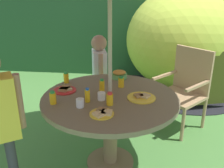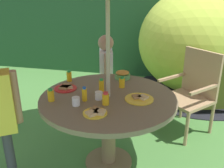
% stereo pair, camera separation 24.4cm
% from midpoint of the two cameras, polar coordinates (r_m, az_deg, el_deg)
% --- Properties ---
extents(ground_plane, '(10.00, 10.00, 0.02)m').
position_cam_midpoint_polar(ground_plane, '(2.72, -3.08, -17.66)').
color(ground_plane, '#477A38').
extents(hedge_backdrop, '(9.00, 0.70, 2.09)m').
position_cam_midpoint_polar(hedge_backdrop, '(5.20, 2.22, 14.20)').
color(hedge_backdrop, '#234C28').
rests_on(hedge_backdrop, ground_plane).
extents(garden_table, '(1.27, 1.27, 0.75)m').
position_cam_midpoint_polar(garden_table, '(2.37, -3.38, -5.86)').
color(garden_table, brown).
rests_on(garden_table, ground_plane).
extents(wooden_chair, '(0.71, 0.71, 1.00)m').
position_cam_midpoint_polar(wooden_chair, '(3.22, 14.27, -0.36)').
color(wooden_chair, tan).
rests_on(wooden_chair, ground_plane).
extents(dome_tent, '(2.63, 2.63, 1.75)m').
position_cam_midpoint_polar(dome_tent, '(4.38, 15.39, 9.70)').
color(dome_tent, '#B2C63F').
rests_on(dome_tent, ground_plane).
extents(child_in_white_shirt, '(0.24, 0.38, 1.15)m').
position_cam_midpoint_polar(child_in_white_shirt, '(3.20, -5.06, 3.72)').
color(child_in_white_shirt, '#3F3F47').
rests_on(child_in_white_shirt, ground_plane).
extents(snack_bowl, '(0.17, 0.17, 0.09)m').
position_cam_midpoint_polar(snack_bowl, '(2.76, -0.87, 2.13)').
color(snack_bowl, '#66B259').
rests_on(snack_bowl, garden_table).
extents(plate_center_front, '(0.20, 0.20, 0.03)m').
position_cam_midpoint_polar(plate_center_front, '(2.00, -5.78, -6.71)').
color(plate_center_front, yellow).
rests_on(plate_center_front, garden_table).
extents(plate_front_edge, '(0.26, 0.26, 0.03)m').
position_cam_midpoint_polar(plate_front_edge, '(2.28, 3.72, -3.09)').
color(plate_front_edge, yellow).
rests_on(plate_front_edge, garden_table).
extents(plate_far_left, '(0.22, 0.22, 0.03)m').
position_cam_midpoint_polar(plate_far_left, '(2.50, -13.46, -1.29)').
color(plate_far_left, red).
rests_on(plate_far_left, garden_table).
extents(juice_bottle_near_left, '(0.06, 0.06, 0.11)m').
position_cam_midpoint_polar(juice_bottle_near_left, '(2.51, -0.68, 0.40)').
color(juice_bottle_near_left, yellow).
rests_on(juice_bottle_near_left, garden_table).
extents(juice_bottle_near_right, '(0.05, 0.05, 0.12)m').
position_cam_midpoint_polar(juice_bottle_near_right, '(2.68, -12.98, 1.36)').
color(juice_bottle_near_right, yellow).
rests_on(juice_bottle_near_right, garden_table).
extents(juice_bottle_far_right, '(0.06, 0.06, 0.12)m').
position_cam_midpoint_polar(juice_bottle_far_right, '(2.24, -16.39, -3.11)').
color(juice_bottle_far_right, yellow).
rests_on(juice_bottle_far_right, garden_table).
extents(juice_bottle_center_back, '(0.06, 0.06, 0.12)m').
position_cam_midpoint_polar(juice_bottle_center_back, '(2.14, -3.77, -3.50)').
color(juice_bottle_center_back, yellow).
rests_on(juice_bottle_center_back, garden_table).
extents(juice_bottle_mid_left, '(0.05, 0.05, 0.13)m').
position_cam_midpoint_polar(juice_bottle_mid_left, '(2.21, -8.79, -2.65)').
color(juice_bottle_mid_left, yellow).
rests_on(juice_bottle_mid_left, garden_table).
extents(juice_bottle_mid_right, '(0.05, 0.05, 0.13)m').
position_cam_midpoint_polar(juice_bottle_mid_right, '(2.39, -5.22, -0.51)').
color(juice_bottle_mid_right, yellow).
rests_on(juice_bottle_mid_right, garden_table).
extents(cup_near, '(0.07, 0.07, 0.07)m').
position_cam_midpoint_polar(cup_near, '(2.24, -5.54, -2.83)').
color(cup_near, white).
rests_on(cup_near, garden_table).
extents(cup_far, '(0.07, 0.07, 0.07)m').
position_cam_midpoint_polar(cup_far, '(2.14, -10.56, -4.33)').
color(cup_far, white).
rests_on(cup_far, garden_table).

